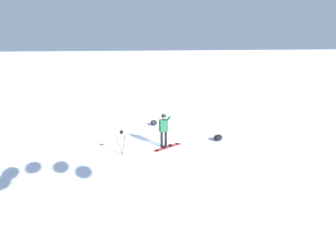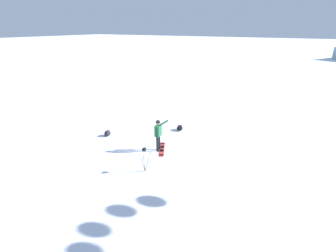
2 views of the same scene
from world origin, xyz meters
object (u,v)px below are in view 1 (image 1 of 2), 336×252
snowboard (167,147)px  gear_bag_large (154,123)px  gear_bag_small (218,138)px  snowboarder (164,127)px  camera_tripod (122,137)px

snowboard → gear_bag_large: (3.90, 0.11, 0.15)m
snowboard → gear_bag_large: gear_bag_large is taller
gear_bag_large → gear_bag_small: 4.64m
snowboarder → gear_bag_small: 3.25m
snowboard → gear_bag_small: size_ratio=2.40×
gear_bag_large → gear_bag_small: gear_bag_large is taller
gear_bag_large → gear_bag_small: size_ratio=0.76×
gear_bag_large → gear_bag_small: bearing=-139.0°
gear_bag_small → snowboarder: bearing=95.2°
snowboard → gear_bag_large: 3.90m
snowboarder → gear_bag_small: snowboarder is taller
camera_tripod → gear_bag_large: bearing=-26.8°
snowboard → camera_tripod: (-0.46, 2.31, 0.86)m
snowboarder → gear_bag_large: bearing=-0.9°
camera_tripod → gear_bag_small: size_ratio=1.85×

